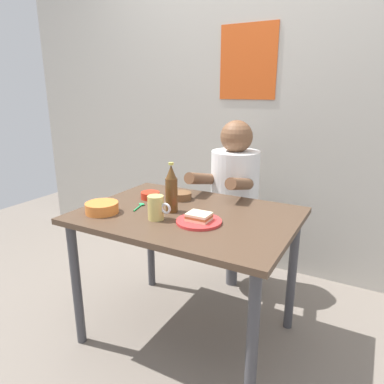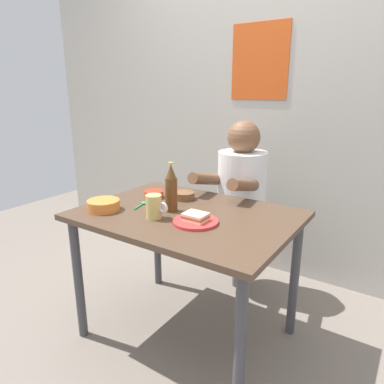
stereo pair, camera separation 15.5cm
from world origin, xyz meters
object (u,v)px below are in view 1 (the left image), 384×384
at_px(dining_table, 187,230).
at_px(beer_mug, 156,208).
at_px(sandwich, 199,217).
at_px(person_seated, 234,182).
at_px(plate_orange, 199,221).
at_px(stool, 233,239).
at_px(soup_bowl_orange, 102,207).
at_px(beer_bottle, 171,190).

relative_size(dining_table, beer_mug, 8.73).
bearing_deg(sandwich, person_seated, 98.64).
bearing_deg(sandwich, beer_mug, -164.33).
relative_size(plate_orange, beer_mug, 1.75).
height_order(stool, beer_mug, beer_mug).
bearing_deg(person_seated, sandwich, -81.36).
xyz_separation_m(sandwich, soup_bowl_orange, (-0.51, -0.11, -0.00)).
height_order(dining_table, plate_orange, plate_orange).
bearing_deg(beer_mug, dining_table, 60.46).
relative_size(stool, beer_bottle, 1.72).
bearing_deg(plate_orange, stool, 98.51).
bearing_deg(sandwich, dining_table, 140.72).
xyz_separation_m(beer_mug, soup_bowl_orange, (-0.30, -0.06, -0.03)).
relative_size(dining_table, person_seated, 1.53).
xyz_separation_m(dining_table, beer_bottle, (-0.08, -0.02, 0.21)).
xyz_separation_m(beer_mug, beer_bottle, (0.01, 0.13, 0.06)).
distance_m(dining_table, sandwich, 0.20).
distance_m(person_seated, plate_orange, 0.72).
xyz_separation_m(dining_table, soup_bowl_orange, (-0.39, -0.21, 0.12)).
distance_m(dining_table, person_seated, 0.63).
bearing_deg(sandwich, soup_bowl_orange, -167.36).
bearing_deg(soup_bowl_orange, sandwich, 12.64).
distance_m(plate_orange, sandwich, 0.02).
height_order(person_seated, plate_orange, person_seated).
bearing_deg(person_seated, beer_mug, -97.15).
distance_m(beer_mug, beer_bottle, 0.14).
bearing_deg(person_seated, beer_bottle, -98.09).
height_order(person_seated, soup_bowl_orange, person_seated).
distance_m(plate_orange, soup_bowl_orange, 0.52).
relative_size(plate_orange, sandwich, 2.00).
height_order(beer_bottle, soup_bowl_orange, beer_bottle).
relative_size(beer_mug, beer_bottle, 0.48).
height_order(beer_mug, soup_bowl_orange, beer_mug).
bearing_deg(dining_table, beer_mug, -119.54).
height_order(person_seated, beer_mug, person_seated).
xyz_separation_m(plate_orange, soup_bowl_orange, (-0.51, -0.11, 0.02)).
relative_size(stool, person_seated, 0.63).
relative_size(person_seated, beer_mug, 5.71).
height_order(dining_table, stool, dining_table).
bearing_deg(person_seated, plate_orange, -81.36).
bearing_deg(beer_mug, person_seated, 82.85).
height_order(plate_orange, soup_bowl_orange, soup_bowl_orange).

